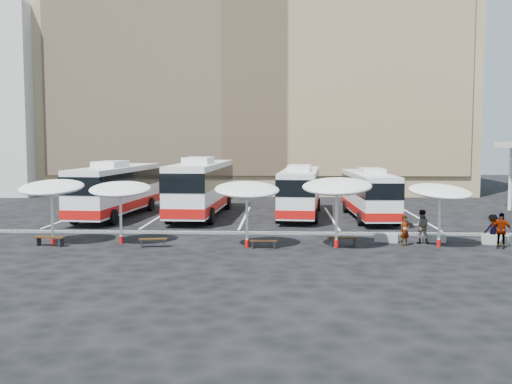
{
  "coord_description": "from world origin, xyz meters",
  "views": [
    {
      "loc": [
        2.59,
        -33.26,
        5.38
      ],
      "look_at": [
        1.0,
        3.0,
        2.2
      ],
      "focal_mm": 42.0,
      "sensor_mm": 36.0,
      "label": 1
    }
  ],
  "objects_px": {
    "bus_2": "(300,190)",
    "sunshade_2": "(247,190)",
    "wood_bench_3": "(342,239)",
    "passenger_3": "(493,229)",
    "passenger_0": "(405,231)",
    "sunshade_4": "(440,192)",
    "passenger_2": "(501,231)",
    "wood_bench_0": "(50,239)",
    "wood_bench_1": "(153,241)",
    "sunshade_0": "(52,188)",
    "conc_bench_0": "(387,238)",
    "sunshade_3": "(337,187)",
    "conc_bench_1": "(435,238)",
    "passenger_1": "(421,227)",
    "bus_0": "(117,188)",
    "bus_1": "(202,186)",
    "wood_bench_2": "(264,242)",
    "sunshade_1": "(120,189)",
    "conc_bench_2": "(495,240)",
    "bus_3": "(369,192)"
  },
  "relations": [
    {
      "from": "wood_bench_3",
      "to": "passenger_0",
      "type": "height_order",
      "value": "passenger_0"
    },
    {
      "from": "conc_bench_0",
      "to": "wood_bench_1",
      "type": "bearing_deg",
      "value": -170.53
    },
    {
      "from": "bus_2",
      "to": "conc_bench_2",
      "type": "xyz_separation_m",
      "value": [
        9.71,
        -11.03,
        -1.62
      ]
    },
    {
      "from": "bus_2",
      "to": "sunshade_2",
      "type": "xyz_separation_m",
      "value": [
        -3.0,
        -12.43,
        1.02
      ]
    },
    {
      "from": "sunshade_0",
      "to": "wood_bench_1",
      "type": "distance_m",
      "value": 6.01
    },
    {
      "from": "bus_3",
      "to": "passenger_2",
      "type": "height_order",
      "value": "bus_3"
    },
    {
      "from": "wood_bench_2",
      "to": "passenger_1",
      "type": "distance_m",
      "value": 8.34
    },
    {
      "from": "sunshade_2",
      "to": "wood_bench_1",
      "type": "xyz_separation_m",
      "value": [
        -4.72,
        -0.13,
        -2.55
      ]
    },
    {
      "from": "wood_bench_0",
      "to": "passenger_1",
      "type": "bearing_deg",
      "value": 4.78
    },
    {
      "from": "sunshade_1",
      "to": "wood_bench_1",
      "type": "xyz_separation_m",
      "value": [
        1.88,
        -0.96,
        -2.49
      ]
    },
    {
      "from": "sunshade_2",
      "to": "passenger_1",
      "type": "bearing_deg",
      "value": 9.46
    },
    {
      "from": "passenger_0",
      "to": "bus_2",
      "type": "bearing_deg",
      "value": 84.77
    },
    {
      "from": "sunshade_0",
      "to": "conc_bench_0",
      "type": "xyz_separation_m",
      "value": [
        17.36,
        1.3,
        -2.69
      ]
    },
    {
      "from": "sunshade_4",
      "to": "passenger_0",
      "type": "xyz_separation_m",
      "value": [
        -1.67,
        0.13,
        -2.0
      ]
    },
    {
      "from": "bus_3",
      "to": "sunshade_0",
      "type": "height_order",
      "value": "bus_3"
    },
    {
      "from": "sunshade_0",
      "to": "conc_bench_2",
      "type": "bearing_deg",
      "value": 2.09
    },
    {
      "from": "bus_1",
      "to": "passenger_2",
      "type": "bearing_deg",
      "value": -33.58
    },
    {
      "from": "passenger_1",
      "to": "wood_bench_1",
      "type": "bearing_deg",
      "value": 16.81
    },
    {
      "from": "sunshade_4",
      "to": "passenger_0",
      "type": "bearing_deg",
      "value": 175.56
    },
    {
      "from": "bus_0",
      "to": "sunshade_2",
      "type": "relative_size",
      "value": 3.27
    },
    {
      "from": "sunshade_4",
      "to": "passenger_3",
      "type": "relative_size",
      "value": 2.67
    },
    {
      "from": "sunshade_4",
      "to": "passenger_3",
      "type": "bearing_deg",
      "value": 18.56
    },
    {
      "from": "wood_bench_0",
      "to": "conc_bench_1",
      "type": "relative_size",
      "value": 1.49
    },
    {
      "from": "passenger_2",
      "to": "wood_bench_0",
      "type": "bearing_deg",
      "value": -156.06
    },
    {
      "from": "wood_bench_0",
      "to": "conc_bench_2",
      "type": "relative_size",
      "value": 1.23
    },
    {
      "from": "passenger_3",
      "to": "conc_bench_1",
      "type": "bearing_deg",
      "value": -21.18
    },
    {
      "from": "passenger_2",
      "to": "passenger_3",
      "type": "relative_size",
      "value": 1.15
    },
    {
      "from": "wood_bench_3",
      "to": "passenger_3",
      "type": "xyz_separation_m",
      "value": [
        7.84,
        1.08,
        0.41
      ]
    },
    {
      "from": "bus_1",
      "to": "wood_bench_1",
      "type": "xyz_separation_m",
      "value": [
        -0.77,
        -12.55,
        -1.81
      ]
    },
    {
      "from": "bus_0",
      "to": "wood_bench_3",
      "type": "relative_size",
      "value": 8.25
    },
    {
      "from": "wood_bench_0",
      "to": "passenger_3",
      "type": "height_order",
      "value": "passenger_3"
    },
    {
      "from": "sunshade_4",
      "to": "wood_bench_2",
      "type": "relative_size",
      "value": 3.02
    },
    {
      "from": "wood_bench_1",
      "to": "passenger_0",
      "type": "xyz_separation_m",
      "value": [
        12.69,
        0.86,
        0.45
      ]
    },
    {
      "from": "conc_bench_1",
      "to": "passenger_3",
      "type": "xyz_separation_m",
      "value": [
        2.86,
        -0.31,
        0.56
      ]
    },
    {
      "from": "sunshade_2",
      "to": "conc_bench_1",
      "type": "height_order",
      "value": "sunshade_2"
    },
    {
      "from": "bus_2",
      "to": "conc_bench_1",
      "type": "bearing_deg",
      "value": -52.45
    },
    {
      "from": "wood_bench_1",
      "to": "conc_bench_2",
      "type": "distance_m",
      "value": 17.5
    },
    {
      "from": "sunshade_4",
      "to": "passenger_0",
      "type": "relative_size",
      "value": 2.63
    },
    {
      "from": "sunshade_3",
      "to": "wood_bench_0",
      "type": "relative_size",
      "value": 2.59
    },
    {
      "from": "wood_bench_0",
      "to": "passenger_2",
      "type": "xyz_separation_m",
      "value": [
        22.62,
        0.42,
        0.51
      ]
    },
    {
      "from": "sunshade_1",
      "to": "passenger_2",
      "type": "xyz_separation_m",
      "value": [
        19.21,
        -0.5,
        -1.94
      ]
    },
    {
      "from": "wood_bench_0",
      "to": "passenger_3",
      "type": "relative_size",
      "value": 1.06
    },
    {
      "from": "sunshade_3",
      "to": "conc_bench_1",
      "type": "bearing_deg",
      "value": 19.59
    },
    {
      "from": "wood_bench_0",
      "to": "wood_bench_1",
      "type": "bearing_deg",
      "value": -0.48
    },
    {
      "from": "sunshade_4",
      "to": "passenger_2",
      "type": "xyz_separation_m",
      "value": [
        2.96,
        -0.27,
        -1.9
      ]
    },
    {
      "from": "bus_1",
      "to": "conc_bench_1",
      "type": "relative_size",
      "value": 12.19
    },
    {
      "from": "passenger_2",
      "to": "sunshade_4",
      "type": "bearing_deg",
      "value": -162.32
    },
    {
      "from": "conc_bench_1",
      "to": "conc_bench_0",
      "type": "bearing_deg",
      "value": -178.79
    },
    {
      "from": "sunshade_1",
      "to": "wood_bench_1",
      "type": "bearing_deg",
      "value": -27.05
    },
    {
      "from": "passenger_1",
      "to": "sunshade_3",
      "type": "bearing_deg",
      "value": 28.11
    }
  ]
}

